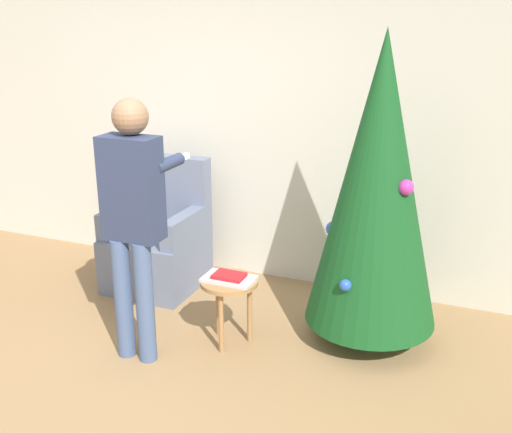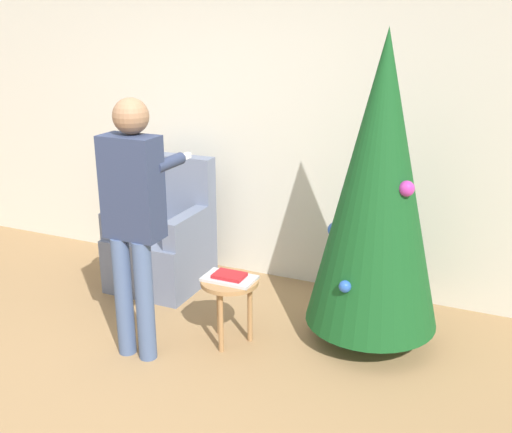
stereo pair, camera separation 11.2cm
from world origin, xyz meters
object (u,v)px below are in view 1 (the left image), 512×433
at_px(person_standing, 133,210).
at_px(side_stool, 229,290).
at_px(armchair, 159,243).
at_px(christmas_tree, 378,184).

relative_size(person_standing, side_stool, 3.60).
bearing_deg(side_stool, armchair, 144.99).
distance_m(christmas_tree, side_stool, 1.24).
distance_m(christmas_tree, armchair, 2.02).
height_order(christmas_tree, person_standing, christmas_tree).
bearing_deg(armchair, side_stool, -35.01).
bearing_deg(person_standing, side_stool, 35.32).
distance_m(christmas_tree, person_standing, 1.60).
distance_m(armchair, side_stool, 1.18).
relative_size(christmas_tree, person_standing, 1.24).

